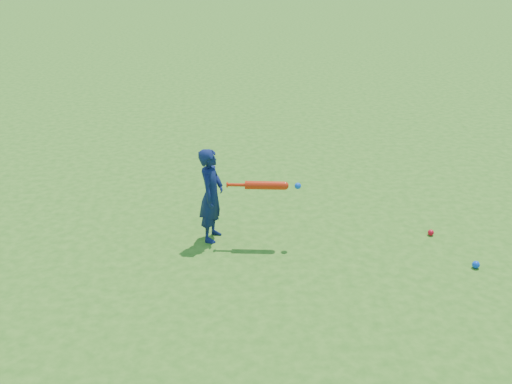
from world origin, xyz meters
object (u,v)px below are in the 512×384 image
ground_ball_red (431,233)px  ground_ball_blue (476,265)px  bat_swing (268,185)px  child (211,195)px

ground_ball_red → ground_ball_blue: 0.77m
ground_ball_red → bat_swing: bat_swing is taller
child → bat_swing: size_ratio=1.33×
ground_ball_blue → bat_swing: (-2.15, 0.65, 0.66)m
ground_ball_red → bat_swing: 2.02m
child → ground_ball_blue: child is taller
bat_swing → child: bearing=175.4°
child → ground_ball_red: bearing=-74.9°
ground_ball_red → ground_ball_blue: bearing=-71.5°
ground_ball_red → child: bearing=179.6°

